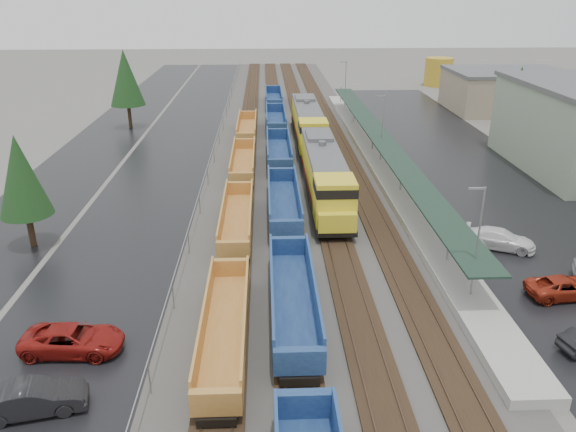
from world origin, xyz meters
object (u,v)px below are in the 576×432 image
at_px(parked_car_east_b, 564,287).
at_px(parked_car_east_c, 500,239).
at_px(well_string_yellow, 232,263).
at_px(locomotive_lead, 325,175).
at_px(parked_car_west_b, 33,399).
at_px(storage_tank, 438,72).
at_px(locomotive_trail, 308,124).
at_px(well_string_blue, 284,203).
at_px(parked_car_west_c, 73,340).

bearing_deg(parked_car_east_b, parked_car_east_c, 5.04).
distance_m(well_string_yellow, parked_car_east_c, 20.99).
relative_size(locomotive_lead, well_string_yellow, 0.23).
bearing_deg(well_string_yellow, parked_car_west_b, -123.68).
distance_m(storage_tank, parked_car_west_b, 104.88).
distance_m(locomotive_lead, storage_tank, 72.20).
bearing_deg(storage_tank, parked_car_east_b, -100.81).
xyz_separation_m(locomotive_trail, well_string_yellow, (-8.00, -35.92, -1.49)).
height_order(locomotive_trail, well_string_blue, locomotive_trail).
height_order(well_string_blue, parked_car_west_b, well_string_blue).
xyz_separation_m(well_string_yellow, parked_car_east_c, (20.63, 3.87, -0.34)).
height_order(well_string_blue, parked_car_east_c, well_string_blue).
relative_size(locomotive_lead, parked_car_east_b, 4.38).
relative_size(well_string_yellow, well_string_blue, 0.83).
relative_size(well_string_blue, parked_car_east_b, 22.93).
height_order(locomotive_lead, well_string_blue, locomotive_lead).
distance_m(locomotive_lead, parked_car_west_b, 32.85).
relative_size(locomotive_trail, well_string_blue, 0.19).
xyz_separation_m(storage_tank, parked_car_east_b, (-16.08, -84.18, -2.10)).
bearing_deg(parked_car_west_b, well_string_yellow, -46.18).
height_order(storage_tank, parked_car_west_c, storage_tank).
relative_size(well_string_blue, parked_car_west_c, 20.31).
distance_m(well_string_yellow, well_string_blue, 12.10).
relative_size(locomotive_trail, parked_car_east_b, 4.38).
bearing_deg(parked_car_west_c, locomotive_lead, -32.44).
bearing_deg(locomotive_lead, well_string_yellow, -118.21).
height_order(locomotive_lead, parked_car_west_b, locomotive_lead).
height_order(locomotive_trail, parked_car_east_b, locomotive_trail).
height_order(locomotive_lead, parked_car_east_c, locomotive_lead).
xyz_separation_m(parked_car_west_b, parked_car_east_c, (29.45, 17.11, -0.03)).
height_order(well_string_blue, parked_car_east_b, well_string_blue).
bearing_deg(locomotive_lead, storage_tank, 65.40).
bearing_deg(parked_car_west_b, parked_car_east_c, -72.35).
relative_size(storage_tank, parked_car_east_b, 1.12).
xyz_separation_m(well_string_blue, parked_car_east_c, (16.63, -7.56, -0.42)).
bearing_deg(well_string_blue, parked_car_east_c, -24.44).
relative_size(locomotive_trail, well_string_yellow, 0.23).
distance_m(storage_tank, parked_car_west_c, 100.40).
bearing_deg(well_string_blue, storage_tank, 63.78).
bearing_deg(locomotive_trail, well_string_yellow, -102.56).
bearing_deg(parked_car_west_b, parked_car_west_c, -16.68).
height_order(locomotive_trail, parked_car_east_c, locomotive_trail).
bearing_deg(well_string_yellow, parked_car_west_c, -135.30).
bearing_deg(parked_car_east_c, well_string_blue, 89.62).
bearing_deg(well_string_blue, parked_car_east_b, -39.93).
distance_m(locomotive_lead, locomotive_trail, 21.00).
distance_m(well_string_blue, parked_car_east_b, 23.45).
bearing_deg(parked_car_east_b, locomotive_lead, 31.86).
distance_m(locomotive_lead, well_string_yellow, 16.99).
distance_m(locomotive_trail, parked_car_west_c, 47.30).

